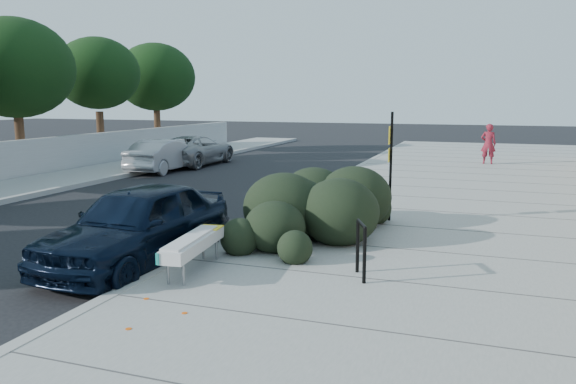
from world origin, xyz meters
name	(u,v)px	position (x,y,z in m)	size (l,w,h in m)	color
ground	(181,266)	(0.00, 0.00, 0.00)	(120.00, 120.00, 0.00)	black
sidewalk_near	(503,227)	(5.60, 5.00, 0.07)	(11.20, 50.00, 0.15)	gray
sidewalk_far	(0,191)	(-9.50, 5.00, 0.07)	(3.00, 50.00, 0.15)	gray
curb_near	(277,211)	(0.00, 5.00, 0.08)	(0.22, 50.00, 0.17)	#9E9E99
curb_far	(37,194)	(-8.00, 5.00, 0.08)	(0.22, 50.00, 0.17)	#9E9E99
tree_far_d	(15,68)	(-12.50, 9.00, 4.19)	(4.60, 4.60, 6.16)	#332114
tree_far_e	(97,74)	(-12.50, 14.00, 4.18)	(4.00, 4.00, 5.90)	#332114
tree_far_f	(156,77)	(-12.50, 19.00, 4.19)	(4.40, 4.40, 6.07)	#332114
bench	(194,244)	(0.60, -0.57, 0.61)	(0.60, 1.98, 0.59)	gray
bike_rack	(361,244)	(3.32, 0.02, 0.70)	(0.28, 0.58, 0.92)	black
sign_post	(390,159)	(3.02, 4.51, 1.61)	(0.11, 0.30, 2.57)	black
hedge	(316,199)	(1.82, 2.50, 0.94)	(2.12, 4.23, 1.59)	black
sedan_navy	(138,224)	(-0.80, -0.11, 0.75)	(1.76, 4.38, 1.49)	black
wagon_silver	(165,155)	(-7.50, 11.64, 0.67)	(1.42, 4.09, 1.35)	#9D9EA2
suv_silver	(195,150)	(-7.50, 14.21, 0.67)	(2.23, 4.84, 1.35)	gray
pedestrian	(488,144)	(5.22, 17.69, 1.04)	(0.65, 0.43, 1.78)	maroon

